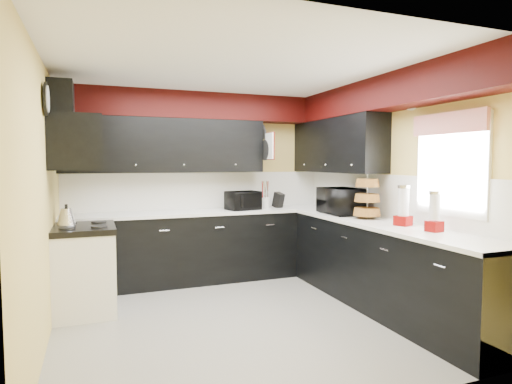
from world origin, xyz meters
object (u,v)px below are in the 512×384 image
(knife_block, at_px, (278,200))
(kettle, at_px, (67,216))
(toaster_oven, at_px, (243,201))
(utensil_crock, at_px, (265,203))
(microwave, at_px, (341,201))

(knife_block, relative_size, kettle, 1.11)
(toaster_oven, relative_size, knife_block, 2.03)
(toaster_oven, distance_m, kettle, 2.23)
(toaster_oven, xyz_separation_m, knife_block, (0.55, 0.07, -0.02))
(kettle, bearing_deg, toaster_oven, 13.17)
(toaster_oven, xyz_separation_m, utensil_crock, (0.35, 0.07, -0.05))
(toaster_oven, height_order, kettle, toaster_oven)
(toaster_oven, height_order, microwave, microwave)
(knife_block, bearing_deg, utensil_crock, 159.93)
(microwave, height_order, knife_block, microwave)
(microwave, xyz_separation_m, knife_block, (-0.43, 0.96, -0.06))
(toaster_oven, bearing_deg, microwave, -53.15)
(toaster_oven, height_order, knife_block, toaster_oven)
(kettle, bearing_deg, utensil_crock, 12.97)
(kettle, bearing_deg, microwave, -7.01)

